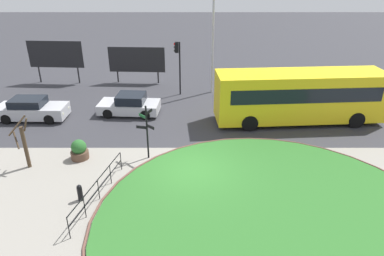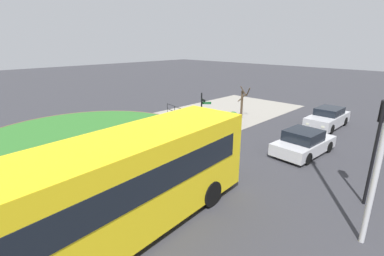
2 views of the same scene
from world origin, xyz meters
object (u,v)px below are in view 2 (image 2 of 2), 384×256
at_px(signpost_directional, 202,112).
at_px(planter_near_signpost, 233,119).
at_px(car_near_lane, 328,118).
at_px(traffic_light_near, 380,130).
at_px(bollard_foreground, 189,115).
at_px(bus_yellow, 115,188).
at_px(car_trailing, 303,143).
at_px(street_tree_bare, 242,102).

height_order(signpost_directional, planter_near_signpost, signpost_directional).
distance_m(car_near_lane, traffic_light_near, 10.68).
bearing_deg(bollard_foreground, bus_yellow, 35.85).
relative_size(car_trailing, traffic_light_near, 1.02).
bearing_deg(street_tree_bare, car_near_lane, 110.55).
relative_size(traffic_light_near, street_tree_bare, 1.52).
distance_m(bollard_foreground, car_trailing, 9.55).
bearing_deg(car_trailing, signpost_directional, 111.79).
height_order(bus_yellow, car_near_lane, bus_yellow).
xyz_separation_m(car_near_lane, car_trailing, (6.19, 0.88, -0.03)).
bearing_deg(car_near_lane, signpost_directional, -30.98).
relative_size(bollard_foreground, planter_near_signpost, 0.74).
height_order(bollard_foreground, bus_yellow, bus_yellow).
height_order(signpost_directional, traffic_light_near, traffic_light_near).
relative_size(bollard_foreground, street_tree_bare, 0.30).
height_order(signpost_directional, car_near_lane, signpost_directional).
distance_m(planter_near_signpost, street_tree_bare, 2.59).
xyz_separation_m(traffic_light_near, planter_near_signpost, (-4.77, -9.82, -2.45)).
bearing_deg(bus_yellow, traffic_light_near, 142.56).
bearing_deg(car_trailing, bus_yellow, 177.49).
xyz_separation_m(bollard_foreground, car_near_lane, (-5.59, 8.65, 0.26)).
bearing_deg(car_trailing, street_tree_bare, 63.72).
bearing_deg(car_near_lane, bollard_foreground, -56.34).
bearing_deg(bollard_foreground, car_near_lane, 122.86).
relative_size(car_near_lane, street_tree_bare, 1.67).
distance_m(bollard_foreground, bus_yellow, 14.19).
bearing_deg(car_near_lane, bus_yellow, -0.46).
height_order(bus_yellow, planter_near_signpost, bus_yellow).
bearing_deg(planter_near_signpost, bus_yellow, 20.74).
xyz_separation_m(car_trailing, street_tree_bare, (-3.98, -6.79, 0.67)).
xyz_separation_m(car_near_lane, traffic_light_near, (9.31, 4.71, 2.27)).
relative_size(bollard_foreground, bus_yellow, 0.08).
bearing_deg(car_trailing, traffic_light_near, -125.06).
xyz_separation_m(signpost_directional, traffic_light_near, (1.24, 9.71, 1.26)).
xyz_separation_m(car_trailing, planter_near_signpost, (-1.65, -5.99, -0.15)).
bearing_deg(bus_yellow, signpost_directional, -156.86).
distance_m(bus_yellow, traffic_light_near, 9.33).
xyz_separation_m(signpost_directional, car_trailing, (-1.88, 5.88, -1.04)).
bearing_deg(bus_yellow, car_trailing, 169.29).
bearing_deg(car_near_lane, traffic_light_near, 27.62).
distance_m(car_trailing, street_tree_bare, 7.90).
xyz_separation_m(traffic_light_near, street_tree_bare, (-7.09, -10.62, -1.63)).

